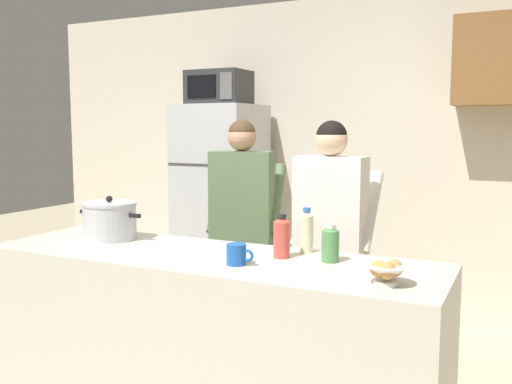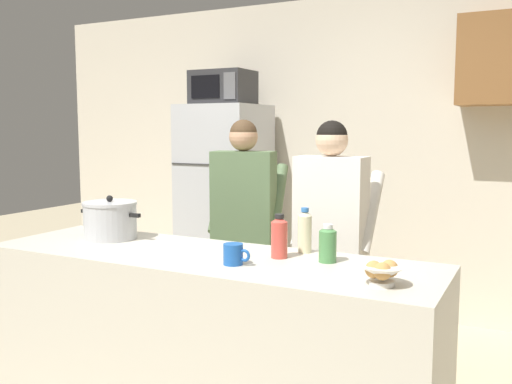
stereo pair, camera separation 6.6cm
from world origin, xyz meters
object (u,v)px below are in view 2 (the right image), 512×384
at_px(person_by_sink, 331,225).
at_px(bottle_far_corner, 279,237).
at_px(microwave, 223,88).
at_px(cooking_pot, 110,220).
at_px(person_near_pot, 244,212).
at_px(refrigerator, 225,207).
at_px(bottle_near_edge, 305,231).
at_px(bread_bowl, 382,273).
at_px(coffee_mug, 234,254).
at_px(bottle_mid_counter, 328,244).

xyz_separation_m(person_by_sink, bottle_far_corner, (-0.02, -0.67, 0.05)).
relative_size(microwave, cooking_pot, 1.17).
xyz_separation_m(person_near_pot, cooking_pot, (-0.38, -0.85, 0.04)).
xyz_separation_m(refrigerator, bottle_near_edge, (1.38, -1.58, 0.17)).
distance_m(person_by_sink, bread_bowl, 1.07).
relative_size(bottle_near_edge, bottle_far_corner, 1.06).
bearing_deg(person_near_pot, refrigerator, 126.69).
bearing_deg(microwave, bottle_far_corner, -52.67).
bearing_deg(bottle_far_corner, coffee_mug, -120.25).
distance_m(coffee_mug, bottle_near_edge, 0.43).
bearing_deg(person_near_pot, bottle_mid_counter, -43.19).
bearing_deg(cooking_pot, coffee_mug, -13.15).
distance_m(cooking_pot, coffee_mug, 0.93).
distance_m(bottle_near_edge, bottle_far_corner, 0.18).
bearing_deg(cooking_pot, bottle_near_edge, 8.72).
bearing_deg(person_by_sink, bottle_mid_counter, -71.81).
relative_size(person_near_pot, cooking_pot, 3.88).
xyz_separation_m(person_near_pot, bottle_near_edge, (0.71, -0.68, 0.05)).
height_order(bread_bowl, bottle_far_corner, bottle_far_corner).
xyz_separation_m(microwave, person_by_sink, (1.34, -1.05, -0.89)).
height_order(refrigerator, person_by_sink, refrigerator).
distance_m(refrigerator, bottle_mid_counter, 2.32).
bearing_deg(person_by_sink, bottle_far_corner, -91.70).
bearing_deg(bottle_mid_counter, bottle_near_edge, 140.51).
bearing_deg(cooking_pot, bottle_mid_counter, 1.24).
relative_size(microwave, bottle_near_edge, 2.15).
bearing_deg(bottle_mid_counter, bottle_far_corner, -174.30).
height_order(microwave, cooking_pot, microwave).
distance_m(cooking_pot, bottle_mid_counter, 1.26).
height_order(person_near_pot, bottle_far_corner, person_near_pot).
height_order(bread_bowl, bottle_near_edge, bottle_near_edge).
height_order(person_by_sink, bread_bowl, person_by_sink).
xyz_separation_m(bottle_near_edge, bottle_far_corner, (-0.06, -0.16, -0.01)).
bearing_deg(bottle_mid_counter, cooking_pot, -178.76).
relative_size(bread_bowl, bottle_far_corner, 0.87).
xyz_separation_m(person_by_sink, bottle_mid_counter, (0.21, -0.65, 0.03)).
relative_size(refrigerator, person_by_sink, 1.09).
bearing_deg(refrigerator, microwave, -89.93).
bearing_deg(person_near_pot, bottle_far_corner, -52.70).
bearing_deg(cooking_pot, bread_bowl, -8.82).
distance_m(cooking_pot, bottle_far_corner, 1.03).
relative_size(person_by_sink, bottle_near_edge, 7.07).
bearing_deg(refrigerator, bottle_near_edge, -48.96).
bearing_deg(coffee_mug, bottle_mid_counter, 33.65).
distance_m(microwave, person_by_sink, 1.92).
height_order(person_by_sink, coffee_mug, person_by_sink).
height_order(cooking_pot, bread_bowl, cooking_pot).
height_order(cooking_pot, bottle_far_corner, cooking_pot).
relative_size(person_near_pot, bottle_mid_counter, 9.03).
distance_m(person_by_sink, coffee_mug, 0.90).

